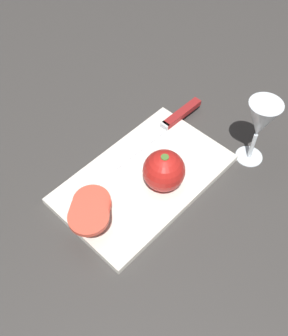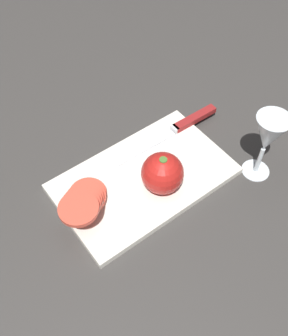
% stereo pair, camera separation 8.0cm
% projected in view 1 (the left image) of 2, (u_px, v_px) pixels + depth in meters
% --- Properties ---
extents(ground_plane, '(3.00, 3.00, 0.00)m').
position_uv_depth(ground_plane, '(124.00, 187.00, 0.83)').
color(ground_plane, '#383533').
extents(cutting_board, '(0.37, 0.22, 0.02)m').
position_uv_depth(cutting_board, '(144.00, 179.00, 0.84)').
color(cutting_board, silver).
rests_on(cutting_board, ground_plane).
extents(wine_glass, '(0.07, 0.07, 0.16)m').
position_uv_depth(wine_glass, '(260.00, 122.00, 0.79)').
color(wine_glass, silver).
rests_on(wine_glass, ground_plane).
extents(whole_tomato, '(0.09, 0.09, 0.09)m').
position_uv_depth(whole_tomato, '(164.00, 171.00, 0.78)').
color(whole_tomato, red).
rests_on(whole_tomato, cutting_board).
extents(knife, '(0.28, 0.03, 0.01)m').
position_uv_depth(knife, '(174.00, 119.00, 0.92)').
color(knife, silver).
rests_on(knife, cutting_board).
extents(tomato_slice_stack_near, '(0.12, 0.12, 0.06)m').
position_uv_depth(tomato_slice_stack_near, '(90.00, 209.00, 0.75)').
color(tomato_slice_stack_near, '#DB4C38').
rests_on(tomato_slice_stack_near, cutting_board).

